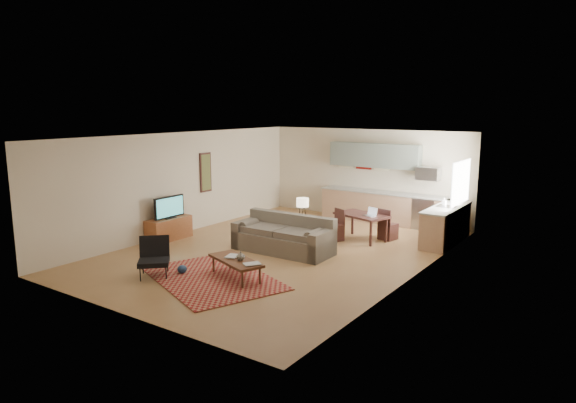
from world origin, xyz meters
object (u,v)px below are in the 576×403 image
Objects in this scene: tv_credenza at (169,229)px; console_table at (302,230)px; coffee_table at (236,269)px; dining_table at (361,227)px; armchair at (154,258)px; sofa at (283,234)px.

console_table is (2.94, 1.75, 0.03)m from tv_credenza.
dining_table is at bearing 100.99° from coffee_table.
dining_table is (4.07, 2.77, 0.05)m from tv_credenza.
armchair is 1.24× the size of console_table.
sofa is 2.28m from dining_table.
tv_credenza is at bearing 178.39° from coffee_table.
console_table reaches higher than tv_credenza.
armchair reaches higher than tv_credenza.
armchair is 4.07m from console_table.
armchair is 5.39m from dining_table.
sofa is 2.12m from coffee_table.
tv_credenza is at bearing -129.61° from dining_table.
dining_table reaches higher than console_table.
dining_table is (1.01, 2.05, -0.09)m from sofa.
coffee_table is at bearing -13.63° from armchair.
tv_credenza is 4.92m from dining_table.
armchair is (-1.09, -2.92, -0.04)m from sofa.
coffee_table is 2.12× the size of console_table.
tv_credenza is at bearing -167.93° from console_table.
console_table is at bearing 32.17° from armchair.
armchair is 0.59× the size of dining_table.
armchair is 0.64× the size of tv_credenza.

